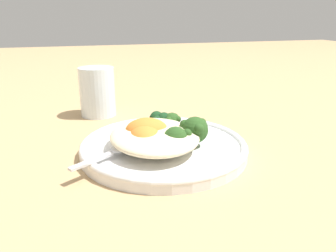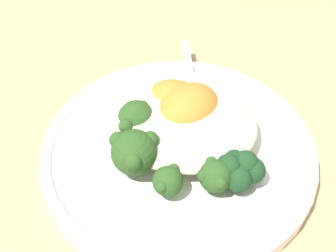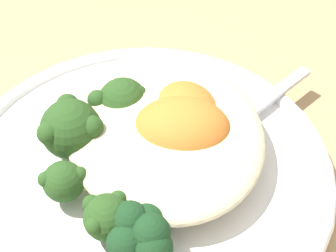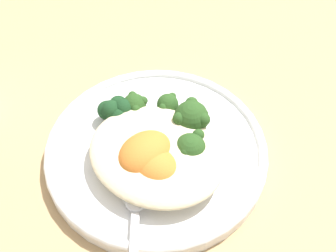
{
  "view_description": "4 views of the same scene",
  "coord_description": "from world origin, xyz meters",
  "px_view_note": "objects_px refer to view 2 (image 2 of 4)",
  "views": [
    {
      "loc": [
        -0.47,
        0.14,
        0.22
      ],
      "look_at": [
        0.03,
        -0.0,
        0.04
      ],
      "focal_mm": 35.0,
      "sensor_mm": 36.0,
      "label": 1
    },
    {
      "loc": [
        0.15,
        -0.27,
        0.36
      ],
      "look_at": [
        -0.0,
        0.01,
        0.04
      ],
      "focal_mm": 50.0,
      "sensor_mm": 36.0,
      "label": 2
    },
    {
      "loc": [
        0.27,
        -0.03,
        0.32
      ],
      "look_at": [
        0.01,
        0.03,
        0.05
      ],
      "focal_mm": 60.0,
      "sensor_mm": 36.0,
      "label": 3
    },
    {
      "loc": [
        -0.18,
        0.28,
        0.47
      ],
      "look_at": [
        0.0,
        -0.0,
        0.06
      ],
      "focal_mm": 50.0,
      "sensor_mm": 36.0,
      "label": 4
    }
  ],
  "objects_px": {
    "quinoa_mound": "(177,117)",
    "sweet_potato_chunk_1": "(188,109)",
    "kale_tuft": "(240,168)",
    "sweet_potato_chunk_0": "(176,101)",
    "broccoli_stalk_1": "(140,150)",
    "spoon": "(191,82)",
    "broccoli_stalk_3": "(207,161)",
    "broccoli_stalk_0": "(147,124)",
    "broccoli_stalk_2": "(175,165)",
    "plate": "(178,151)"
  },
  "relations": [
    {
      "from": "broccoli_stalk_0",
      "to": "broccoli_stalk_3",
      "type": "bearing_deg",
      "value": 145.86
    },
    {
      "from": "plate",
      "to": "broccoli_stalk_2",
      "type": "relative_size",
      "value": 2.8
    },
    {
      "from": "sweet_potato_chunk_0",
      "to": "sweet_potato_chunk_1",
      "type": "distance_m",
      "value": 0.02
    },
    {
      "from": "broccoli_stalk_1",
      "to": "sweet_potato_chunk_0",
      "type": "relative_size",
      "value": 1.55
    },
    {
      "from": "sweet_potato_chunk_1",
      "to": "kale_tuft",
      "type": "relative_size",
      "value": 1.56
    },
    {
      "from": "spoon",
      "to": "kale_tuft",
      "type": "bearing_deg",
      "value": -167.42
    },
    {
      "from": "broccoli_stalk_1",
      "to": "broccoli_stalk_2",
      "type": "relative_size",
      "value": 1.0
    },
    {
      "from": "plate",
      "to": "broccoli_stalk_0",
      "type": "bearing_deg",
      "value": -171.46
    },
    {
      "from": "broccoli_stalk_1",
      "to": "spoon",
      "type": "xyz_separation_m",
      "value": [
        -0.01,
        0.12,
        -0.02
      ]
    },
    {
      "from": "sweet_potato_chunk_1",
      "to": "spoon",
      "type": "xyz_separation_m",
      "value": [
        -0.02,
        0.06,
        -0.02
      ]
    },
    {
      "from": "quinoa_mound",
      "to": "broccoli_stalk_3",
      "type": "bearing_deg",
      "value": -35.61
    },
    {
      "from": "broccoli_stalk_3",
      "to": "sweet_potato_chunk_0",
      "type": "relative_size",
      "value": 1.35
    },
    {
      "from": "sweet_potato_chunk_0",
      "to": "spoon",
      "type": "distance_m",
      "value": 0.05
    },
    {
      "from": "broccoli_stalk_2",
      "to": "kale_tuft",
      "type": "height_order",
      "value": "kale_tuft"
    },
    {
      "from": "sweet_potato_chunk_0",
      "to": "spoon",
      "type": "height_order",
      "value": "sweet_potato_chunk_0"
    },
    {
      "from": "broccoli_stalk_1",
      "to": "broccoli_stalk_3",
      "type": "distance_m",
      "value": 0.06
    },
    {
      "from": "broccoli_stalk_1",
      "to": "kale_tuft",
      "type": "distance_m",
      "value": 0.09
    },
    {
      "from": "kale_tuft",
      "to": "sweet_potato_chunk_0",
      "type": "bearing_deg",
      "value": 152.49
    },
    {
      "from": "quinoa_mound",
      "to": "broccoli_stalk_2",
      "type": "distance_m",
      "value": 0.06
    },
    {
      "from": "spoon",
      "to": "broccoli_stalk_1",
      "type": "bearing_deg",
      "value": 152.1
    },
    {
      "from": "quinoa_mound",
      "to": "broccoli_stalk_0",
      "type": "bearing_deg",
      "value": -131.06
    },
    {
      "from": "broccoli_stalk_0",
      "to": "spoon",
      "type": "distance_m",
      "value": 0.09
    },
    {
      "from": "sweet_potato_chunk_1",
      "to": "spoon",
      "type": "distance_m",
      "value": 0.06
    },
    {
      "from": "quinoa_mound",
      "to": "broccoli_stalk_1",
      "type": "distance_m",
      "value": 0.06
    },
    {
      "from": "broccoli_stalk_1",
      "to": "plate",
      "type": "bearing_deg",
      "value": 179.75
    },
    {
      "from": "plate",
      "to": "sweet_potato_chunk_0",
      "type": "bearing_deg",
      "value": 122.11
    },
    {
      "from": "sweet_potato_chunk_1",
      "to": "spoon",
      "type": "height_order",
      "value": "sweet_potato_chunk_1"
    },
    {
      "from": "broccoli_stalk_2",
      "to": "sweet_potato_chunk_1",
      "type": "height_order",
      "value": "sweet_potato_chunk_1"
    },
    {
      "from": "broccoli_stalk_1",
      "to": "sweet_potato_chunk_0",
      "type": "height_order",
      "value": "broccoli_stalk_1"
    },
    {
      "from": "plate",
      "to": "broccoli_stalk_3",
      "type": "bearing_deg",
      "value": -23.28
    },
    {
      "from": "broccoli_stalk_2",
      "to": "spoon",
      "type": "bearing_deg",
      "value": -169.87
    },
    {
      "from": "broccoli_stalk_1",
      "to": "kale_tuft",
      "type": "xyz_separation_m",
      "value": [
        0.09,
        0.03,
        -0.01
      ]
    },
    {
      "from": "broccoli_stalk_3",
      "to": "broccoli_stalk_0",
      "type": "bearing_deg",
      "value": -146.23
    },
    {
      "from": "broccoli_stalk_2",
      "to": "quinoa_mound",
      "type": "bearing_deg",
      "value": -163.71
    },
    {
      "from": "plate",
      "to": "kale_tuft",
      "type": "height_order",
      "value": "kale_tuft"
    },
    {
      "from": "plate",
      "to": "broccoli_stalk_1",
      "type": "relative_size",
      "value": 2.81
    },
    {
      "from": "broccoli_stalk_2",
      "to": "spoon",
      "type": "relative_size",
      "value": 0.97
    },
    {
      "from": "broccoli_stalk_1",
      "to": "spoon",
      "type": "distance_m",
      "value": 0.13
    },
    {
      "from": "plate",
      "to": "broccoli_stalk_3",
      "type": "xyz_separation_m",
      "value": [
        0.04,
        -0.02,
        0.02
      ]
    },
    {
      "from": "quinoa_mound",
      "to": "sweet_potato_chunk_1",
      "type": "height_order",
      "value": "sweet_potato_chunk_1"
    },
    {
      "from": "broccoli_stalk_3",
      "to": "kale_tuft",
      "type": "xyz_separation_m",
      "value": [
        0.03,
        0.01,
        0.0
      ]
    },
    {
      "from": "broccoli_stalk_0",
      "to": "broccoli_stalk_2",
      "type": "height_order",
      "value": "broccoli_stalk_0"
    },
    {
      "from": "broccoli_stalk_1",
      "to": "broccoli_stalk_3",
      "type": "relative_size",
      "value": 1.15
    },
    {
      "from": "quinoa_mound",
      "to": "broccoli_stalk_3",
      "type": "height_order",
      "value": "same"
    },
    {
      "from": "broccoli_stalk_1",
      "to": "sweet_potato_chunk_0",
      "type": "xyz_separation_m",
      "value": [
        -0.0,
        0.08,
        -0.0
      ]
    },
    {
      "from": "broccoli_stalk_1",
      "to": "kale_tuft",
      "type": "height_order",
      "value": "broccoli_stalk_1"
    },
    {
      "from": "quinoa_mound",
      "to": "broccoli_stalk_1",
      "type": "relative_size",
      "value": 1.69
    },
    {
      "from": "broccoli_stalk_3",
      "to": "kale_tuft",
      "type": "relative_size",
      "value": 1.91
    },
    {
      "from": "plate",
      "to": "broccoli_stalk_2",
      "type": "distance_m",
      "value": 0.04
    },
    {
      "from": "broccoli_stalk_1",
      "to": "sweet_potato_chunk_1",
      "type": "distance_m",
      "value": 0.07
    }
  ]
}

